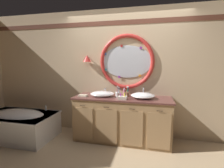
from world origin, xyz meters
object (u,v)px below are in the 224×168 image
soap_dispenser (124,92)px  folded_hand_towel (83,96)px  toothbrush_holder_left (118,94)px  bathtub (19,123)px  toothbrush_holder_right (128,94)px  toiletry_basket (123,98)px  sink_basin_right (143,96)px  sink_basin_left (102,94)px

soap_dispenser → folded_hand_towel: soap_dispenser is taller
toothbrush_holder_left → folded_hand_towel: toothbrush_holder_left is taller
toothbrush_holder_left → bathtub: bearing=-169.8°
toothbrush_holder_right → toiletry_basket: (-0.05, -0.25, -0.02)m
toiletry_basket → soap_dispenser: bearing=94.2°
bathtub → toothbrush_holder_right: size_ratio=7.17×
sink_basin_right → toiletry_basket: (-0.35, -0.15, -0.02)m
sink_basin_left → toiletry_basket: size_ratio=2.89×
toothbrush_holder_right → folded_hand_towel: size_ratio=1.17×
sink_basin_right → folded_hand_towel: 1.16m
sink_basin_left → sink_basin_right: size_ratio=1.05×
toothbrush_holder_left → folded_hand_towel: (-0.68, -0.09, -0.04)m
toothbrush_holder_left → toothbrush_holder_right: 0.20m
toiletry_basket → sink_basin_left: bearing=160.9°
sink_basin_right → toothbrush_holder_right: toothbrush_holder_right is taller
sink_basin_right → toiletry_basket: size_ratio=2.74×
sink_basin_left → toiletry_basket: bearing=-19.1°
sink_basin_right → toiletry_basket: bearing=-157.0°
toothbrush_holder_left → folded_hand_towel: 0.69m
bathtub → toothbrush_holder_left: 2.12m
bathtub → sink_basin_left: sink_basin_left is taller
toothbrush_holder_left → soap_dispenser: bearing=66.9°
sink_basin_right → sink_basin_left: bearing=180.0°
soap_dispenser → folded_hand_towel: bearing=-157.8°
toiletry_basket → sink_basin_right: bearing=23.0°
toothbrush_holder_right → soap_dispenser: toothbrush_holder_right is taller
sink_basin_left → sink_basin_right: 0.78m
bathtub → toothbrush_holder_left: size_ratio=6.84×
toothbrush_holder_left → toothbrush_holder_right: (0.18, 0.09, -0.00)m
sink_basin_right → toothbrush_holder_left: size_ratio=2.04×
sink_basin_left → toothbrush_holder_right: bearing=12.2°
soap_dispenser → sink_basin_right: bearing=-31.9°
bathtub → soap_dispenser: 2.26m
folded_hand_towel → toiletry_basket: toiletry_basket is taller
toothbrush_holder_right → sink_basin_right: bearing=-19.4°
bathtub → sink_basin_right: 2.57m
sink_basin_left → toiletry_basket: 0.46m
bathtub → soap_dispenser: soap_dispenser is taller
soap_dispenser → toiletry_basket: (0.03, -0.39, -0.03)m
sink_basin_left → folded_hand_towel: bearing=-167.9°
sink_basin_right → soap_dispenser: 0.45m
bathtub → folded_hand_towel: 1.46m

